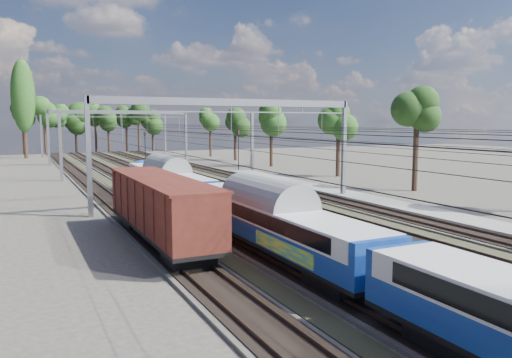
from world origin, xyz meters
name	(u,v)px	position (x,y,z in m)	size (l,w,h in m)	color
track_bed	(179,184)	(0.00, 45.00, 0.10)	(21.00, 130.00, 0.34)	#47423A
platform	(424,212)	(12.00, 20.00, 0.15)	(3.00, 70.00, 0.30)	gray
catenary	(163,127)	(0.33, 52.69, 6.40)	(25.65, 130.00, 9.00)	gray
tree_belt	(153,117)	(8.22, 88.41, 8.07)	(40.60, 100.58, 11.64)	black
poplar	(23,97)	(-14.50, 98.00, 11.89)	(4.40, 4.40, 19.04)	black
emu_train	(270,212)	(-4.50, 14.23, 2.37)	(2.75, 58.25, 4.02)	black
freight_boxcar	(160,205)	(-9.00, 19.44, 2.30)	(3.02, 14.60, 3.76)	black
worker	(177,172)	(1.57, 50.82, 0.96)	(0.70, 0.46, 1.92)	black
signal_near	(145,144)	(2.66, 72.04, 3.50)	(0.36, 0.32, 5.53)	black
signal_far	(238,145)	(13.36, 58.77, 3.73)	(0.38, 0.35, 5.89)	black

